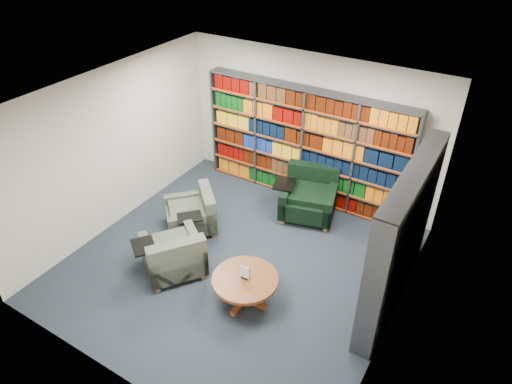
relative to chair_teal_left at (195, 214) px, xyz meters
The scene contains 7 objects.
room_shell 1.63m from the chair_teal_left, 18.95° to the right, with size 5.02×5.02×2.82m.
bookshelf_back 2.39m from the chair_teal_left, 59.74° to the left, with size 4.00×0.28×2.20m.
bookshelf_right 3.58m from the chair_teal_left, ahead, with size 0.28×2.50×2.20m.
chair_teal_left is the anchor object (origin of this frame).
chair_green_right 2.13m from the chair_teal_left, 44.57° to the left, with size 1.25×1.17×0.87m.
chair_teal_front 1.17m from the chair_teal_left, 68.09° to the right, with size 1.23×1.23×0.80m.
coffee_table 1.97m from the chair_teal_left, 30.79° to the right, with size 0.96×0.96×0.67m.
Camera 1 is at (3.14, -4.58, 5.11)m, focal length 32.00 mm.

